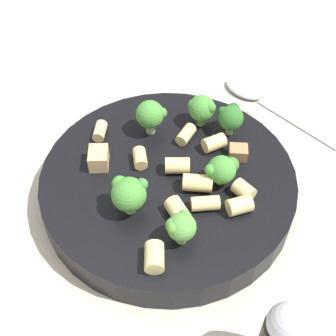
{
  "coord_description": "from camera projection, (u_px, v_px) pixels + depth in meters",
  "views": [
    {
      "loc": [
        -0.3,
        -0.11,
        0.4
      ],
      "look_at": [
        0.0,
        0.0,
        0.04
      ],
      "focal_mm": 50.0,
      "sensor_mm": 36.0,
      "label": 1
    }
  ],
  "objects": [
    {
      "name": "ground_plane",
      "position": [
        168.0,
        194.0,
        0.52
      ],
      "size": [
        2.0,
        2.0,
        0.0
      ],
      "primitive_type": "plane",
      "color": "#BCB29E"
    },
    {
      "name": "pasta_bowl",
      "position": [
        168.0,
        183.0,
        0.5
      ],
      "size": [
        0.27,
        0.27,
        0.03
      ],
      "color": "black",
      "rests_on": "ground_plane"
    },
    {
      "name": "broccoli_floret_0",
      "position": [
        230.0,
        117.0,
        0.52
      ],
      "size": [
        0.03,
        0.03,
        0.04
      ],
      "color": "#84AD60",
      "rests_on": "pasta_bowl"
    },
    {
      "name": "broccoli_floret_1",
      "position": [
        129.0,
        194.0,
        0.44
      ],
      "size": [
        0.03,
        0.04,
        0.04
      ],
      "color": "#93B766",
      "rests_on": "pasta_bowl"
    },
    {
      "name": "broccoli_floret_2",
      "position": [
        181.0,
        227.0,
        0.42
      ],
      "size": [
        0.03,
        0.03,
        0.03
      ],
      "color": "#93B766",
      "rests_on": "pasta_bowl"
    },
    {
      "name": "broccoli_floret_3",
      "position": [
        150.0,
        115.0,
        0.52
      ],
      "size": [
        0.03,
        0.03,
        0.04
      ],
      "color": "#9EC175",
      "rests_on": "pasta_bowl"
    },
    {
      "name": "broccoli_floret_4",
      "position": [
        201.0,
        108.0,
        0.53
      ],
      "size": [
        0.03,
        0.04,
        0.04
      ],
      "color": "#84AD60",
      "rests_on": "pasta_bowl"
    },
    {
      "name": "broccoli_floret_5",
      "position": [
        222.0,
        169.0,
        0.47
      ],
      "size": [
        0.03,
        0.03,
        0.03
      ],
      "color": "#84AD60",
      "rests_on": "pasta_bowl"
    },
    {
      "name": "rigatoni_0",
      "position": [
        140.0,
        158.0,
        0.5
      ],
      "size": [
        0.03,
        0.02,
        0.01
      ],
      "primitive_type": "cylinder",
      "rotation": [
        1.57,
        0.0,
        2.09
      ],
      "color": "#E0C67F",
      "rests_on": "pasta_bowl"
    },
    {
      "name": "rigatoni_1",
      "position": [
        214.0,
        143.0,
        0.51
      ],
      "size": [
        0.03,
        0.03,
        0.02
      ],
      "primitive_type": "cylinder",
      "rotation": [
        1.57,
        0.0,
        0.83
      ],
      "color": "#E0C67F",
      "rests_on": "pasta_bowl"
    },
    {
      "name": "rigatoni_2",
      "position": [
        240.0,
        205.0,
        0.45
      ],
      "size": [
        0.03,
        0.03,
        0.02
      ],
      "primitive_type": "cylinder",
      "rotation": [
        1.57,
        0.0,
        0.68
      ],
      "color": "#E0C67F",
      "rests_on": "pasta_bowl"
    },
    {
      "name": "rigatoni_3",
      "position": [
        178.0,
        211.0,
        0.45
      ],
      "size": [
        0.03,
        0.03,
        0.02
      ],
      "primitive_type": "cylinder",
      "rotation": [
        1.57,
        0.0,
        2.4
      ],
      "color": "#E0C67F",
      "rests_on": "pasta_bowl"
    },
    {
      "name": "rigatoni_4",
      "position": [
        198.0,
        183.0,
        0.47
      ],
      "size": [
        0.03,
        0.03,
        0.02
      ],
      "primitive_type": "cylinder",
      "rotation": [
        1.57,
        0.0,
        0.26
      ],
      "color": "#E0C67F",
      "rests_on": "pasta_bowl"
    },
    {
      "name": "rigatoni_5",
      "position": [
        205.0,
        203.0,
        0.46
      ],
      "size": [
        0.03,
        0.03,
        0.01
      ],
      "primitive_type": "cylinder",
      "rotation": [
        1.57,
        0.0,
        0.45
      ],
      "color": "#E0C67F",
      "rests_on": "pasta_bowl"
    },
    {
      "name": "rigatoni_6",
      "position": [
        244.0,
        188.0,
        0.47
      ],
      "size": [
        0.02,
        0.03,
        0.02
      ],
      "primitive_type": "cylinder",
      "rotation": [
        1.57,
        0.0,
        2.65
      ],
      "color": "#E0C67F",
      "rests_on": "pasta_bowl"
    },
    {
      "name": "rigatoni_7",
      "position": [
        100.0,
        131.0,
        0.53
      ],
      "size": [
        0.03,
        0.02,
        0.01
      ],
      "primitive_type": "cylinder",
      "rotation": [
        1.57,
        0.0,
        1.84
      ],
      "color": "#E0C67F",
      "rests_on": "pasta_bowl"
    },
    {
      "name": "rigatoni_8",
      "position": [
        154.0,
        257.0,
        0.41
      ],
      "size": [
        0.03,
        0.03,
        0.02
      ],
      "primitive_type": "cylinder",
      "rotation": [
        1.57,
        0.0,
        1.95
      ],
      "color": "#E0C67F",
      "rests_on": "pasta_bowl"
    },
    {
      "name": "rigatoni_9",
      "position": [
        186.0,
        135.0,
        0.52
      ],
      "size": [
        0.03,
        0.02,
        0.01
      ],
      "primitive_type": "cylinder",
      "rotation": [
        1.57,
        0.0,
        1.43
      ],
      "color": "#E0C67F",
      "rests_on": "pasta_bowl"
    },
    {
      "name": "rigatoni_10",
      "position": [
        177.0,
        166.0,
        0.49
      ],
      "size": [
        0.03,
        0.03,
        0.02
      ],
      "primitive_type": "cylinder",
      "rotation": [
        1.57,
        0.0,
        0.36
      ],
      "color": "#E0C67F",
      "rests_on": "pasta_bowl"
    },
    {
      "name": "chicken_chunk_0",
      "position": [
        238.0,
        152.0,
        0.5
      ],
      "size": [
        0.02,
        0.02,
        0.01
      ],
      "primitive_type": "cube",
      "rotation": [
        0.0,
        0.0,
        1.86
      ],
      "color": "#A87A4C",
      "rests_on": "pasta_bowl"
    },
    {
      "name": "chicken_chunk_1",
      "position": [
        99.0,
        158.0,
        0.49
      ],
      "size": [
        0.03,
        0.03,
        0.02
      ],
      "primitive_type": "cube",
      "rotation": [
        0.0,
        0.0,
        0.39
      ],
      "color": "tan",
      "rests_on": "pasta_bowl"
    },
    {
      "name": "spoon",
      "position": [
        258.0,
        97.0,
        0.62
      ],
      "size": [
        0.1,
        0.17,
        0.01
      ],
      "color": "#B2B2B7",
      "rests_on": "ground_plane"
    }
  ]
}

